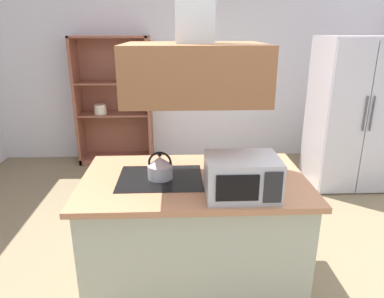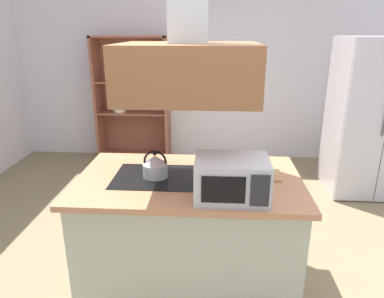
{
  "view_description": "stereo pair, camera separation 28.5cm",
  "coord_description": "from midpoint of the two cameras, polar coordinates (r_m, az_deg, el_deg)",
  "views": [
    {
      "loc": [
        -0.26,
        -2.38,
        1.92
      ],
      "look_at": [
        -0.15,
        0.31,
        1.0
      ],
      "focal_mm": 33.1,
      "sensor_mm": 36.0,
      "label": 1
    },
    {
      "loc": [
        0.02,
        -2.38,
        1.92
      ],
      "look_at": [
        -0.15,
        0.31,
        1.0
      ],
      "focal_mm": 33.1,
      "sensor_mm": 36.0,
      "label": 2
    }
  ],
  "objects": [
    {
      "name": "ground_plane",
      "position": [
        3.06,
        0.45,
        -19.99
      ],
      "size": [
        7.8,
        7.8,
        0.0
      ],
      "primitive_type": "plane",
      "color": "#827253"
    },
    {
      "name": "dish_cabinet",
      "position": [
        5.39,
        -13.87,
        6.4
      ],
      "size": [
        1.07,
        0.4,
        1.83
      ],
      "color": "brown",
      "rests_on": "ground"
    },
    {
      "name": "microwave",
      "position": [
        2.25,
        4.46,
        -4.51
      ],
      "size": [
        0.46,
        0.35,
        0.26
      ],
      "color": "#B7BABF",
      "rests_on": "kitchen_island"
    },
    {
      "name": "range_hood",
      "position": [
        2.35,
        -3.22,
        14.97
      ],
      "size": [
        0.9,
        0.7,
        1.23
      ],
      "color": "brown"
    },
    {
      "name": "wall_back",
      "position": [
        5.41,
        -1.11,
        12.79
      ],
      "size": [
        6.0,
        0.12,
        2.7
      ],
      "primitive_type": "cube",
      "color": "silver",
      "rests_on": "ground"
    },
    {
      "name": "kettle",
      "position": [
        2.54,
        -8.39,
        -3.0
      ],
      "size": [
        0.18,
        0.18,
        0.2
      ],
      "color": "#B0B7BE",
      "rests_on": "kitchen_island"
    },
    {
      "name": "cutting_board",
      "position": [
        2.67,
        7.78,
        -3.57
      ],
      "size": [
        0.36,
        0.27,
        0.02
      ],
      "primitive_type": "cube",
      "rotation": [
        0.0,
        0.0,
        -0.08
      ],
      "color": "tan",
      "rests_on": "kitchen_island"
    },
    {
      "name": "refrigerator",
      "position": [
        4.75,
        22.77,
        5.23
      ],
      "size": [
        0.9,
        0.78,
        1.84
      ],
      "color": "#C0B6BA",
      "rests_on": "ground"
    },
    {
      "name": "kitchen_island",
      "position": [
        2.77,
        -2.72,
        -13.23
      ],
      "size": [
        1.62,
        0.98,
        0.9
      ],
      "color": "#B0B6A0",
      "rests_on": "ground"
    }
  ]
}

